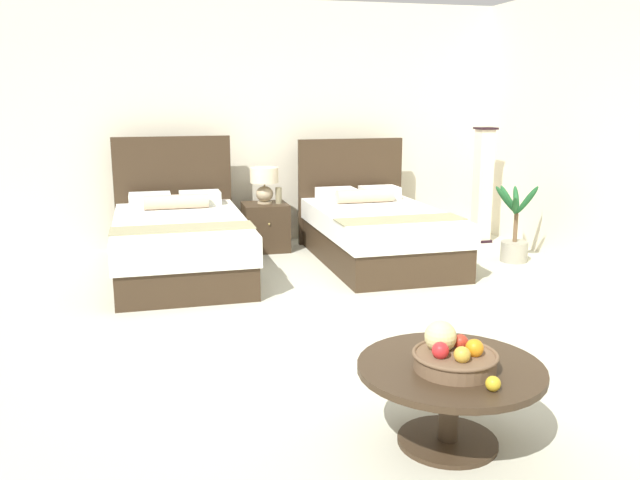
# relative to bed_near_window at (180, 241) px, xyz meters

# --- Properties ---
(ground_plane) EXTENTS (9.50, 10.18, 0.02)m
(ground_plane) POSITION_rel_bed_near_window_xyz_m (1.02, -1.97, -0.33)
(ground_plane) COLOR beige
(wall_back) EXTENTS (9.50, 0.12, 2.78)m
(wall_back) POSITION_rel_bed_near_window_xyz_m (1.02, 1.32, 1.07)
(wall_back) COLOR beige
(wall_back) RESTS_ON ground
(bed_near_window) EXTENTS (1.28, 2.18, 1.28)m
(bed_near_window) POSITION_rel_bed_near_window_xyz_m (0.00, 0.00, 0.00)
(bed_near_window) COLOR #38291A
(bed_near_window) RESTS_ON ground
(bed_near_corner) EXTENTS (1.27, 2.10, 1.22)m
(bed_near_corner) POSITION_rel_bed_near_window_xyz_m (2.04, -0.00, -0.01)
(bed_near_corner) COLOR #38291A
(bed_near_corner) RESTS_ON ground
(nightstand) EXTENTS (0.49, 0.50, 0.53)m
(nightstand) POSITION_rel_bed_near_window_xyz_m (0.98, 0.77, -0.05)
(nightstand) COLOR #38291A
(nightstand) RESTS_ON ground
(table_lamp) EXTENTS (0.32, 0.32, 0.40)m
(table_lamp) POSITION_rel_bed_near_window_xyz_m (0.98, 0.79, 0.47)
(table_lamp) COLOR tan
(table_lamp) RESTS_ON nightstand
(vase) EXTENTS (0.07, 0.07, 0.19)m
(vase) POSITION_rel_bed_near_window_xyz_m (1.12, 0.73, 0.30)
(vase) COLOR gray
(vase) RESTS_ON nightstand
(coffee_table) EXTENTS (0.93, 0.93, 0.42)m
(coffee_table) POSITION_rel_bed_near_window_xyz_m (1.15, -3.68, 0.01)
(coffee_table) COLOR #38291A
(coffee_table) RESTS_ON ground
(fruit_bowl) EXTENTS (0.42, 0.42, 0.22)m
(fruit_bowl) POSITION_rel_bed_near_window_xyz_m (1.14, -3.72, 0.18)
(fruit_bowl) COLOR brown
(fruit_bowl) RESTS_ON coffee_table
(loose_apple) EXTENTS (0.07, 0.07, 0.07)m
(loose_apple) POSITION_rel_bed_near_window_xyz_m (1.21, -3.99, 0.14)
(loose_apple) COLOR gold
(loose_apple) RESTS_ON coffee_table
(floor_lamp_corner) EXTENTS (0.22, 0.22, 1.36)m
(floor_lamp_corner) POSITION_rel_bed_near_window_xyz_m (3.54, 0.57, 0.36)
(floor_lamp_corner) COLOR black
(floor_lamp_corner) RESTS_ON ground
(potted_palm) EXTENTS (0.57, 0.48, 0.85)m
(potted_palm) POSITION_rel_bed_near_window_xyz_m (3.43, -0.40, -0.04)
(potted_palm) COLOR gray
(potted_palm) RESTS_ON ground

